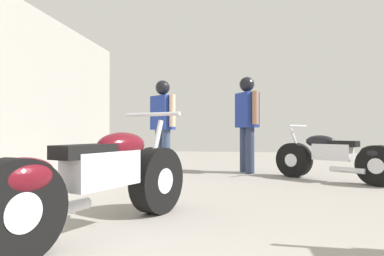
{
  "coord_description": "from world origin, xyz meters",
  "views": [
    {
      "loc": [
        0.19,
        -0.04,
        0.78
      ],
      "look_at": [
        -0.37,
        3.74,
        0.81
      ],
      "focal_mm": 31.22,
      "sensor_mm": 36.0,
      "label": 1
    }
  ],
  "objects_px": {
    "motorcycle_maroon_cruiser": "(98,181)",
    "mechanic_with_helmet": "(163,118)",
    "mechanic_in_blue": "(247,115)",
    "motorcycle_black_naked": "(335,158)"
  },
  "relations": [
    {
      "from": "motorcycle_maroon_cruiser",
      "to": "mechanic_with_helmet",
      "type": "xyz_separation_m",
      "value": [
        -0.33,
        3.48,
        0.61
      ]
    },
    {
      "from": "mechanic_in_blue",
      "to": "mechanic_with_helmet",
      "type": "xyz_separation_m",
      "value": [
        -1.51,
        -0.38,
        -0.05
      ]
    },
    {
      "from": "mechanic_with_helmet",
      "to": "motorcycle_black_naked",
      "type": "bearing_deg",
      "value": -8.83
    },
    {
      "from": "motorcycle_maroon_cruiser",
      "to": "mechanic_in_blue",
      "type": "distance_m",
      "value": 4.09
    },
    {
      "from": "motorcycle_maroon_cruiser",
      "to": "mechanic_in_blue",
      "type": "relative_size",
      "value": 1.1
    },
    {
      "from": "motorcycle_maroon_cruiser",
      "to": "motorcycle_black_naked",
      "type": "height_order",
      "value": "motorcycle_maroon_cruiser"
    },
    {
      "from": "motorcycle_black_naked",
      "to": "mechanic_with_helmet",
      "type": "distance_m",
      "value": 2.94
    },
    {
      "from": "mechanic_in_blue",
      "to": "motorcycle_maroon_cruiser",
      "type": "bearing_deg",
      "value": -106.91
    },
    {
      "from": "motorcycle_maroon_cruiser",
      "to": "mechanic_with_helmet",
      "type": "height_order",
      "value": "mechanic_with_helmet"
    },
    {
      "from": "motorcycle_maroon_cruiser",
      "to": "mechanic_with_helmet",
      "type": "bearing_deg",
      "value": 95.49
    }
  ]
}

